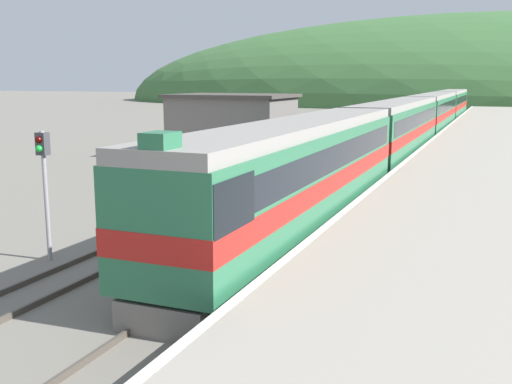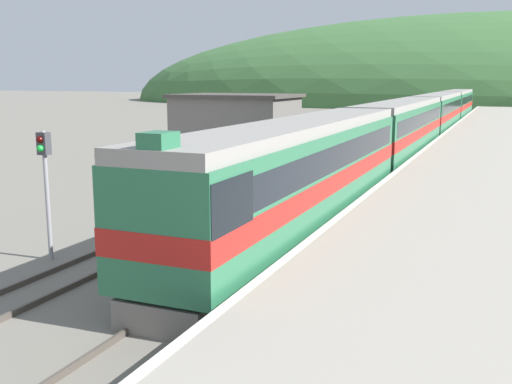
{
  "view_description": "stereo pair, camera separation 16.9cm",
  "coord_description": "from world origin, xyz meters",
  "px_view_note": "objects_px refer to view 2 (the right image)",
  "views": [
    {
      "loc": [
        6.85,
        6.75,
        5.75
      ],
      "look_at": [
        0.32,
        22.68,
        2.51
      ],
      "focal_mm": 42.0,
      "sensor_mm": 36.0,
      "label": 1
    },
    {
      "loc": [
        7.01,
        6.82,
        5.75
      ],
      "look_at": [
        0.32,
        22.68,
        2.51
      ],
      "focal_mm": 42.0,
      "sensor_mm": 36.0,
      "label": 2
    }
  ],
  "objects_px": {
    "carriage_second": "(402,128)",
    "express_train_lead_car": "(300,173)",
    "signal_post_siding": "(45,169)",
    "carriage_third": "(438,112)",
    "carriage_fourth": "(457,104)"
  },
  "relations": [
    {
      "from": "carriage_second",
      "to": "express_train_lead_car",
      "type": "bearing_deg",
      "value": -90.0
    },
    {
      "from": "carriage_third",
      "to": "carriage_second",
      "type": "bearing_deg",
      "value": -90.0
    },
    {
      "from": "carriage_second",
      "to": "carriage_fourth",
      "type": "distance_m",
      "value": 46.47
    },
    {
      "from": "carriage_third",
      "to": "signal_post_siding",
      "type": "distance_m",
      "value": 52.39
    },
    {
      "from": "carriage_second",
      "to": "signal_post_siding",
      "type": "height_order",
      "value": "carriage_second"
    },
    {
      "from": "carriage_third",
      "to": "carriage_fourth",
      "type": "xyz_separation_m",
      "value": [
        0.0,
        23.24,
        0.0
      ]
    },
    {
      "from": "carriage_fourth",
      "to": "signal_post_siding",
      "type": "relative_size",
      "value": 5.34
    },
    {
      "from": "carriage_third",
      "to": "carriage_fourth",
      "type": "height_order",
      "value": "same"
    },
    {
      "from": "carriage_fourth",
      "to": "express_train_lead_car",
      "type": "bearing_deg",
      "value": -90.0
    },
    {
      "from": "express_train_lead_car",
      "to": "signal_post_siding",
      "type": "bearing_deg",
      "value": -136.16
    },
    {
      "from": "express_train_lead_car",
      "to": "signal_post_siding",
      "type": "relative_size",
      "value": 4.94
    },
    {
      "from": "carriage_third",
      "to": "signal_post_siding",
      "type": "relative_size",
      "value": 5.34
    },
    {
      "from": "carriage_third",
      "to": "signal_post_siding",
      "type": "height_order",
      "value": "carriage_third"
    },
    {
      "from": "express_train_lead_car",
      "to": "carriage_fourth",
      "type": "xyz_separation_m",
      "value": [
        0.0,
        69.09,
        -0.01
      ]
    },
    {
      "from": "express_train_lead_car",
      "to": "signal_post_siding",
      "type": "height_order",
      "value": "express_train_lead_car"
    }
  ]
}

